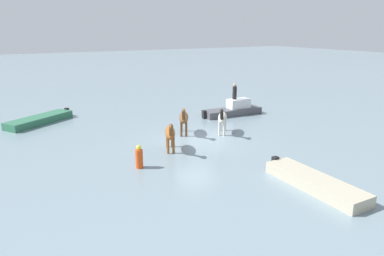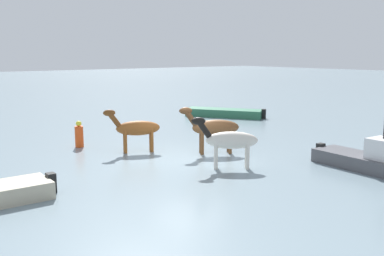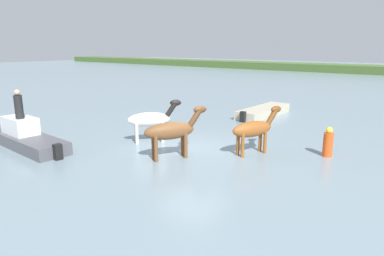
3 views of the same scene
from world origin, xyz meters
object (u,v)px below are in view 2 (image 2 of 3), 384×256
Objects in this scene: horse_chestnut_trailing at (136,128)px; boat_skiff_near at (380,164)px; horse_pinto_flank at (214,128)px; buoy_channel_marker at (79,135)px; horse_lead at (229,140)px; boat_motor_center at (225,114)px.

boat_skiff_near is at bearing 145.41° from horse_chestnut_trailing.
horse_pinto_flank reaches higher than buoy_channel_marker.
horse_lead is 0.43× the size of boat_motor_center.
boat_motor_center is at bearing -92.76° from horse_lead.
horse_lead is 7.15m from buoy_channel_marker.
buoy_channel_marker is at bearing -145.31° from boat_skiff_near.
boat_skiff_near reaches higher than boat_motor_center.
boat_skiff_near is at bearing 143.30° from horse_pinto_flank.
horse_pinto_flank is at bearing -78.80° from horse_lead.
horse_chestnut_trailing is at bearing -35.43° from horse_lead.
horse_lead reaches higher than boat_skiff_near.
horse_pinto_flank is at bearing -139.60° from buoy_channel_marker.
horse_chestnut_trailing is 1.97× the size of buoy_channel_marker.
boat_motor_center is at bearing -127.66° from horse_chestnut_trailing.
horse_chestnut_trailing is (2.10, 2.35, -0.06)m from horse_pinto_flank.
boat_skiff_near is 1.03× the size of boat_motor_center.
boat_motor_center is (9.63, -8.35, -0.83)m from horse_lead.
horse_pinto_flank is 3.15m from horse_chestnut_trailing.
horse_pinto_flank is 5.88m from buoy_channel_marker.
boat_skiff_near is (-5.70, -2.59, -0.73)m from horse_pinto_flank.
buoy_channel_marker is (10.16, 6.38, 0.20)m from boat_skiff_near.
horse_pinto_flank is at bearing -153.02° from boat_skiff_near.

